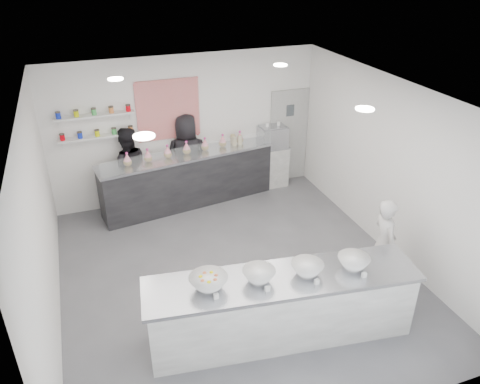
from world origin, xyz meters
name	(u,v)px	position (x,y,z in m)	size (l,w,h in m)	color
floor	(236,274)	(0.00, 0.00, 0.00)	(6.00, 6.00, 0.00)	#515156
ceiling	(235,97)	(0.00, 0.00, 3.00)	(6.00, 6.00, 0.00)	white
back_wall	(186,129)	(0.00, 3.00, 1.50)	(5.50, 5.50, 0.00)	white
left_wall	(40,228)	(-2.75, 0.00, 1.50)	(6.00, 6.00, 0.00)	white
right_wall	(389,168)	(2.75, 0.00, 1.50)	(6.00, 6.00, 0.00)	white
back_door	(288,136)	(2.30, 2.97, 1.05)	(0.88, 0.04, 2.10)	#9F9F9D
pattern_panel	(168,110)	(-0.35, 2.98, 1.95)	(1.25, 0.03, 1.20)	#C50105
jar_shelf_lower	(98,137)	(-1.75, 2.90, 1.60)	(1.45, 0.22, 0.04)	silver
jar_shelf_upper	(94,115)	(-1.75, 2.90, 2.02)	(1.45, 0.22, 0.04)	silver
preserve_jars	(96,123)	(-1.75, 2.88, 1.88)	(1.45, 0.10, 0.56)	red
downlight_0	(144,136)	(-1.40, -1.00, 2.98)	(0.24, 0.24, 0.02)	white
downlight_1	(365,109)	(1.40, -1.00, 2.98)	(0.24, 0.24, 0.02)	white
downlight_2	(116,79)	(-1.40, 1.60, 2.98)	(0.24, 0.24, 0.02)	white
downlight_3	(280,65)	(1.40, 1.60, 2.98)	(0.24, 0.24, 0.02)	white
prep_counter	(281,307)	(0.13, -1.49, 0.50)	(3.64, 0.83, 0.99)	#9B9B96
back_bar	(188,179)	(-0.11, 2.60, 0.56)	(3.61, 0.66, 1.12)	black
sneeze_guard	(193,153)	(-0.07, 2.29, 1.27)	(3.56, 0.02, 0.31)	white
espresso_ledge	(260,168)	(1.55, 2.78, 0.47)	(1.26, 0.40, 0.94)	#9B9B96
espresso_machine	(273,137)	(1.83, 2.78, 1.16)	(0.59, 0.41, 0.45)	#93969E
cup_stacks	(236,143)	(1.00, 2.78, 1.13)	(0.24, 0.24, 0.37)	tan
prep_bowls	(283,272)	(0.13, -1.49, 1.08)	(2.38, 0.53, 0.17)	white
label_cards	(307,300)	(0.20, -2.02, 1.03)	(2.01, 0.04, 0.07)	white
cookie_bags	(187,148)	(-0.11, 2.60, 1.26)	(2.56, 0.16, 0.28)	pink
woman_prep	(384,243)	(2.09, -0.97, 0.75)	(0.55, 0.36, 1.51)	beige
staff_left	(128,169)	(-1.27, 2.85, 0.87)	(0.84, 0.66, 1.73)	black
staff_right	(188,158)	(-0.05, 2.85, 0.93)	(0.90, 0.59, 1.85)	black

